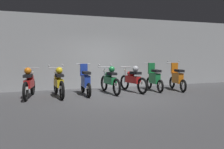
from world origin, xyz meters
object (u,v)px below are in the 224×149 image
object	(u,v)px
motorbike_slot_0	(29,83)
motorbike_slot_6	(177,78)
motorbike_slot_5	(154,78)
motorbike_slot_4	(133,79)
motorbike_slot_2	(85,81)
motorbike_slot_3	(110,80)
motorbike_slot_1	(59,82)

from	to	relation	value
motorbike_slot_0	motorbike_slot_6	bearing A→B (deg)	-1.04
motorbike_slot_0	motorbike_slot_6	distance (m)	6.03
motorbike_slot_0	motorbike_slot_5	world-z (taller)	motorbike_slot_5
motorbike_slot_4	motorbike_slot_5	size ratio (longest dim) A/B	1.15
motorbike_slot_5	motorbike_slot_6	distance (m)	1.03
motorbike_slot_2	motorbike_slot_3	size ratio (longest dim) A/B	0.86
motorbike_slot_3	motorbike_slot_1	bearing A→B (deg)	-175.57
motorbike_slot_1	motorbike_slot_3	world-z (taller)	same
motorbike_slot_0	motorbike_slot_1	size ratio (longest dim) A/B	0.99
motorbike_slot_4	motorbike_slot_6	world-z (taller)	motorbike_slot_6
motorbike_slot_0	motorbike_slot_3	world-z (taller)	motorbike_slot_3
motorbike_slot_1	motorbike_slot_5	size ratio (longest dim) A/B	1.16
motorbike_slot_4	motorbike_slot_5	world-z (taller)	motorbike_slot_5
motorbike_slot_0	motorbike_slot_2	size ratio (longest dim) A/B	1.15
motorbike_slot_0	motorbike_slot_4	size ratio (longest dim) A/B	1.00
motorbike_slot_1	motorbike_slot_2	distance (m)	1.01
motorbike_slot_0	motorbike_slot_2	xyz separation A→B (m)	(2.01, -0.05, -0.00)
motorbike_slot_0	motorbike_slot_5	xyz separation A→B (m)	(5.02, 0.09, -0.00)
motorbike_slot_3	motorbike_slot_0	bearing A→B (deg)	-179.44
motorbike_slot_1	motorbike_slot_4	size ratio (longest dim) A/B	1.01
motorbike_slot_0	motorbike_slot_1	xyz separation A→B (m)	(1.00, -0.13, 0.00)
motorbike_slot_0	motorbike_slot_5	size ratio (longest dim) A/B	1.15
motorbike_slot_3	motorbike_slot_6	world-z (taller)	motorbike_slot_6
motorbike_slot_0	motorbike_slot_1	distance (m)	1.01
motorbike_slot_4	motorbike_slot_5	xyz separation A→B (m)	(1.01, 0.04, -0.00)
motorbike_slot_4	motorbike_slot_5	distance (m)	1.01
motorbike_slot_2	motorbike_slot_4	size ratio (longest dim) A/B	0.87
motorbike_slot_2	motorbike_slot_0	bearing A→B (deg)	178.49
motorbike_slot_1	motorbike_slot_3	bearing A→B (deg)	4.43
motorbike_slot_2	motorbike_slot_3	bearing A→B (deg)	4.68
motorbike_slot_0	motorbike_slot_2	bearing A→B (deg)	-1.51
motorbike_slot_2	motorbike_slot_3	xyz separation A→B (m)	(1.00, 0.08, 0.00)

